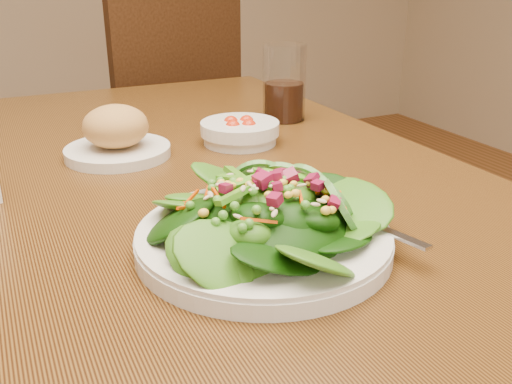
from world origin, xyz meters
TOP-DOWN VIEW (x-y plane):
  - dining_table at (0.00, 0.00)m, footprint 0.90×1.40m
  - chair_far at (0.25, 0.97)m, footprint 0.55×0.55m
  - salad_plate at (0.03, -0.27)m, footprint 0.30×0.29m
  - bread_plate at (-0.06, 0.14)m, footprint 0.18×0.18m
  - tomato_bowl at (0.16, 0.12)m, footprint 0.14×0.14m
  - drinking_glass at (0.31, 0.23)m, footprint 0.09×0.09m

SIDE VIEW (x-z plane):
  - chair_far at x=0.25m, z-range 0.03..1.01m
  - dining_table at x=0.00m, z-range 0.27..1.02m
  - tomato_bowl at x=0.16m, z-range 0.75..0.79m
  - salad_plate at x=0.03m, z-range 0.74..0.82m
  - bread_plate at x=-0.06m, z-range 0.74..0.83m
  - drinking_glass at x=0.31m, z-range 0.74..0.89m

